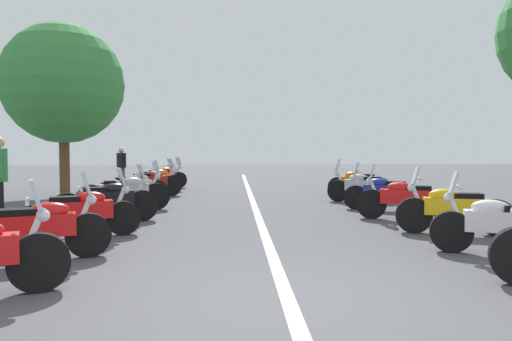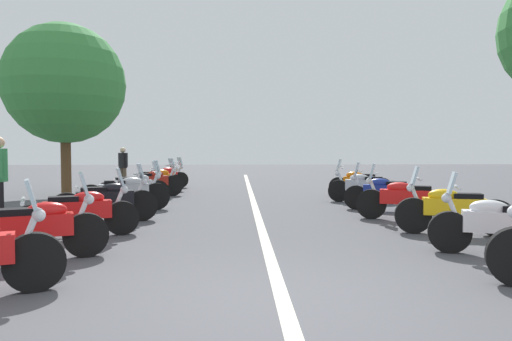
% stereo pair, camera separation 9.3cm
% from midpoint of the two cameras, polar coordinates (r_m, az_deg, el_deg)
% --- Properties ---
extents(ground_plane, '(80.00, 80.00, 0.00)m').
position_cam_midpoint_polar(ground_plane, '(4.76, 4.07, -16.12)').
color(ground_plane, '#4C4C51').
extents(lane_centre_stripe, '(29.90, 0.16, 0.01)m').
position_cam_midpoint_polar(lane_centre_stripe, '(12.44, 0.08, -4.38)').
color(lane_centre_stripe, beige).
rests_on(lane_centre_stripe, ground_plane).
extents(motorcycle_left_row_1, '(0.94, 1.89, 1.20)m').
position_cam_midpoint_polar(motorcycle_left_row_1, '(7.10, -24.68, -6.24)').
color(motorcycle_left_row_1, black).
rests_on(motorcycle_left_row_1, ground_plane).
extents(motorcycle_left_row_2, '(0.92, 1.99, 1.19)m').
position_cam_midpoint_polar(motorcycle_left_row_2, '(8.68, -20.15, -4.61)').
color(motorcycle_left_row_2, black).
rests_on(motorcycle_left_row_2, ground_plane).
extents(motorcycle_left_row_3, '(0.98, 2.04, 1.22)m').
position_cam_midpoint_polar(motorcycle_left_row_3, '(10.19, -17.26, -3.42)').
color(motorcycle_left_row_3, black).
rests_on(motorcycle_left_row_3, ground_plane).
extents(motorcycle_left_row_4, '(0.89, 2.14, 1.23)m').
position_cam_midpoint_polar(motorcycle_left_row_4, '(11.96, -15.21, -2.47)').
color(motorcycle_left_row_4, black).
rests_on(motorcycle_left_row_4, ground_plane).
extents(motorcycle_left_row_5, '(0.99, 1.88, 1.21)m').
position_cam_midpoint_polar(motorcycle_left_row_5, '(13.56, -14.23, -1.92)').
color(motorcycle_left_row_5, black).
rests_on(motorcycle_left_row_5, ground_plane).
extents(motorcycle_left_row_6, '(1.14, 1.95, 1.22)m').
position_cam_midpoint_polar(motorcycle_left_row_6, '(15.21, -12.36, -1.36)').
color(motorcycle_left_row_6, black).
rests_on(motorcycle_left_row_6, ground_plane).
extents(motorcycle_left_row_7, '(1.01, 1.88, 0.98)m').
position_cam_midpoint_polar(motorcycle_left_row_7, '(16.79, -11.67, -1.08)').
color(motorcycle_left_row_7, black).
rests_on(motorcycle_left_row_7, ground_plane).
extents(motorcycle_left_row_8, '(1.08, 1.81, 1.20)m').
position_cam_midpoint_polar(motorcycle_left_row_8, '(18.31, -10.84, -0.72)').
color(motorcycle_left_row_8, black).
rests_on(motorcycle_left_row_8, ground_plane).
extents(motorcycle_right_row_1, '(0.94, 1.94, 1.19)m').
position_cam_midpoint_polar(motorcycle_right_row_1, '(7.64, 27.59, -5.71)').
color(motorcycle_right_row_1, black).
rests_on(motorcycle_right_row_1, ground_plane).
extents(motorcycle_right_row_2, '(0.84, 1.99, 1.21)m').
position_cam_midpoint_polar(motorcycle_right_row_2, '(9.13, 22.77, -4.23)').
color(motorcycle_right_row_2, black).
rests_on(motorcycle_right_row_2, ground_plane).
extents(motorcycle_right_row_3, '(0.98, 2.08, 1.21)m').
position_cam_midpoint_polar(motorcycle_right_row_3, '(10.58, 17.89, -3.21)').
color(motorcycle_right_row_3, black).
rests_on(motorcycle_right_row_3, ground_plane).
extents(motorcycle_right_row_4, '(0.96, 2.02, 1.19)m').
position_cam_midpoint_polar(motorcycle_right_row_4, '(12.11, 15.53, -2.51)').
color(motorcycle_right_row_4, black).
rests_on(motorcycle_right_row_4, ground_plane).
extents(motorcycle_right_row_5, '(0.89, 2.06, 0.99)m').
position_cam_midpoint_polar(motorcycle_right_row_5, '(13.77, 13.15, -1.88)').
color(motorcycle_right_row_5, black).
rests_on(motorcycle_right_row_5, ground_plane).
extents(motorcycle_right_row_6, '(0.93, 1.91, 1.20)m').
position_cam_midpoint_polar(motorcycle_right_row_6, '(15.32, 12.48, -1.40)').
color(motorcycle_right_row_6, black).
rests_on(motorcycle_right_row_6, ground_plane).
extents(bystander_0, '(0.37, 0.43, 1.57)m').
position_cam_midpoint_polar(bystander_0, '(18.83, -15.57, 0.70)').
color(bystander_0, brown).
rests_on(bystander_0, ground_plane).
extents(roadside_tree_1, '(3.85, 3.85, 5.54)m').
position_cam_midpoint_polar(roadside_tree_1, '(16.70, -21.89, 9.64)').
color(roadside_tree_1, brown).
rests_on(roadside_tree_1, ground_plane).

